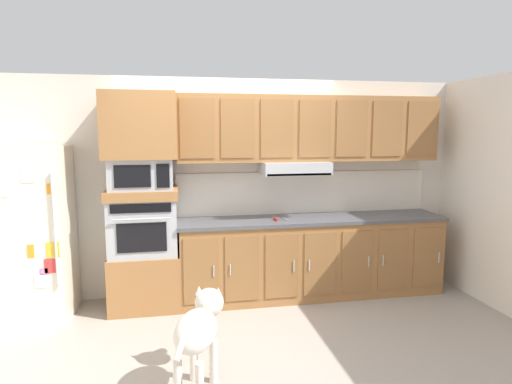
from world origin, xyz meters
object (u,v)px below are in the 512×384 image
Objects in this scene: microwave at (142,174)px; screwdriver at (277,219)px; dog at (199,328)px; refrigerator at (30,233)px; built_in_oven at (144,226)px.

microwave is 1.54m from screwdriver.
microwave is at bearing 177.00° from screwdriver.
dog is (0.48, -1.66, -0.99)m from microwave.
refrigerator is 1.11m from built_in_oven.
refrigerator reaches higher than built_in_oven.
refrigerator is 2.51× the size of built_in_oven.
screwdriver is at bearing -3.00° from microwave.
screwdriver is (1.45, -0.08, 0.03)m from built_in_oven.
refrigerator is at bearing -176.50° from built_in_oven.
dog is at bearing -121.35° from screwdriver.
built_in_oven is 1.45m from screwdriver.
built_in_oven reaches higher than dog.
built_in_oven is (1.11, 0.07, 0.02)m from refrigerator.
built_in_oven is at bearing 179.23° from microwave.
dog is (-0.96, -1.58, -0.46)m from screwdriver.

